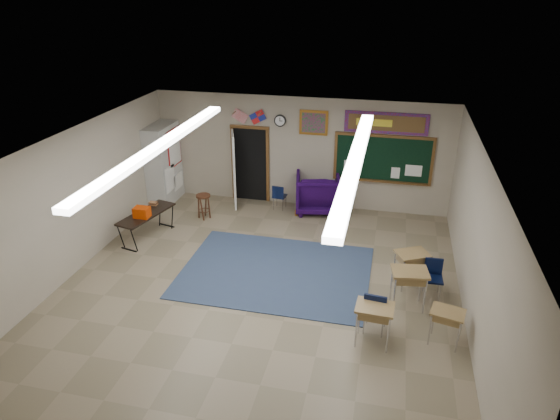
% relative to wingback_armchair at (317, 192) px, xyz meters
% --- Properties ---
extents(floor, '(9.00, 9.00, 0.00)m').
position_rel_wingback_armchair_xyz_m(floor, '(-0.56, -4.15, -0.53)').
color(floor, '#827359').
rests_on(floor, ground).
extents(back_wall, '(8.00, 0.04, 3.00)m').
position_rel_wingback_armchair_xyz_m(back_wall, '(-0.56, 0.35, 0.97)').
color(back_wall, '#AFA18E').
rests_on(back_wall, floor).
extents(front_wall, '(8.00, 0.04, 3.00)m').
position_rel_wingback_armchair_xyz_m(front_wall, '(-0.56, -8.65, 0.97)').
color(front_wall, '#AFA18E').
rests_on(front_wall, floor).
extents(left_wall, '(0.04, 9.00, 3.00)m').
position_rel_wingback_armchair_xyz_m(left_wall, '(-4.56, -4.15, 0.97)').
color(left_wall, '#AFA18E').
rests_on(left_wall, floor).
extents(right_wall, '(0.04, 9.00, 3.00)m').
position_rel_wingback_armchair_xyz_m(right_wall, '(3.44, -4.15, 0.97)').
color(right_wall, '#AFA18E').
rests_on(right_wall, floor).
extents(ceiling, '(8.00, 9.00, 0.04)m').
position_rel_wingback_armchair_xyz_m(ceiling, '(-0.56, -4.15, 2.47)').
color(ceiling, silver).
rests_on(ceiling, back_wall).
extents(area_rug, '(4.00, 3.00, 0.02)m').
position_rel_wingback_armchair_xyz_m(area_rug, '(-0.36, -3.35, -0.52)').
color(area_rug, '#2F4059').
rests_on(area_rug, floor).
extents(fluorescent_strips, '(3.86, 6.00, 0.10)m').
position_rel_wingback_armchair_xyz_m(fluorescent_strips, '(-0.56, -4.15, 2.41)').
color(fluorescent_strips, white).
rests_on(fluorescent_strips, ceiling).
extents(doorway, '(1.10, 0.89, 2.16)m').
position_rel_wingback_armchair_xyz_m(doorway, '(-2.06, 0.20, 0.52)').
color(doorway, black).
rests_on(doorway, back_wall).
extents(chalkboard, '(2.55, 0.14, 1.30)m').
position_rel_wingback_armchair_xyz_m(chalkboard, '(1.64, 0.31, 0.93)').
color(chalkboard, brown).
rests_on(chalkboard, back_wall).
extents(bulletin_board, '(2.10, 0.05, 0.55)m').
position_rel_wingback_armchair_xyz_m(bulletin_board, '(1.64, 0.32, 1.92)').
color(bulletin_board, '#A10D0F').
rests_on(bulletin_board, back_wall).
extents(framed_art_print, '(0.75, 0.05, 0.65)m').
position_rel_wingback_armchair_xyz_m(framed_art_print, '(-0.21, 0.32, 1.82)').
color(framed_art_print, '#A96A20').
rests_on(framed_art_print, back_wall).
extents(wall_clock, '(0.32, 0.05, 0.32)m').
position_rel_wingback_armchair_xyz_m(wall_clock, '(-1.11, 0.32, 1.82)').
color(wall_clock, black).
rests_on(wall_clock, back_wall).
extents(wall_flags, '(1.16, 0.06, 0.70)m').
position_rel_wingback_armchair_xyz_m(wall_flags, '(-1.96, 0.29, 1.95)').
color(wall_flags, red).
rests_on(wall_flags, back_wall).
extents(storage_cabinet, '(0.59, 1.25, 2.20)m').
position_rel_wingback_armchair_xyz_m(storage_cabinet, '(-4.27, -0.30, 0.56)').
color(storage_cabinet, '#B8B8B3').
rests_on(storage_cabinet, floor).
extents(wingback_armchair, '(1.33, 1.36, 1.07)m').
position_rel_wingback_armchair_xyz_m(wingback_armchair, '(0.00, 0.00, 0.00)').
color(wingback_armchair, '#1A0532').
rests_on(wingback_armchair, floor).
extents(student_chair_reading, '(0.39, 0.39, 0.71)m').
position_rel_wingback_armchair_xyz_m(student_chair_reading, '(-1.02, -0.11, -0.18)').
color(student_chair_reading, black).
rests_on(student_chair_reading, floor).
extents(student_chair_desk_a, '(0.48, 0.48, 0.86)m').
position_rel_wingback_armchair_xyz_m(student_chair_desk_a, '(1.82, -4.87, -0.10)').
color(student_chair_desk_a, black).
rests_on(student_chair_desk_a, floor).
extents(student_chair_desk_b, '(0.40, 0.40, 0.77)m').
position_rel_wingback_armchair_xyz_m(student_chair_desk_b, '(2.86, -3.53, -0.15)').
color(student_chair_desk_b, black).
rests_on(student_chair_desk_b, floor).
extents(student_desk_front_left, '(0.74, 0.60, 0.81)m').
position_rel_wingback_armchair_xyz_m(student_desk_front_left, '(2.38, -4.01, -0.08)').
color(student_desk_front_left, '#9B7948').
rests_on(student_desk_front_left, floor).
extents(student_desk_front_right, '(0.78, 0.71, 0.75)m').
position_rel_wingback_armchair_xyz_m(student_desk_front_right, '(2.44, -3.21, -0.11)').
color(student_desk_front_right, '#9B7948').
rests_on(student_desk_front_right, floor).
extents(student_desk_back_left, '(0.66, 0.51, 0.76)m').
position_rel_wingback_armchair_xyz_m(student_desk_back_left, '(1.81, -5.22, -0.11)').
color(student_desk_back_left, '#9B7948').
rests_on(student_desk_back_left, floor).
extents(student_desk_back_right, '(0.63, 0.53, 0.66)m').
position_rel_wingback_armchair_xyz_m(student_desk_back_right, '(3.01, -4.95, -0.16)').
color(student_desk_back_right, '#9B7948').
rests_on(student_desk_back_right, floor).
extents(folding_table, '(0.88, 1.67, 0.91)m').
position_rel_wingback_armchair_xyz_m(folding_table, '(-3.75, -2.51, -0.17)').
color(folding_table, black).
rests_on(folding_table, floor).
extents(wooden_stool, '(0.37, 0.37, 0.66)m').
position_rel_wingback_armchair_xyz_m(wooden_stool, '(-2.82, -1.16, -0.19)').
color(wooden_stool, '#452414').
rests_on(wooden_stool, floor).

